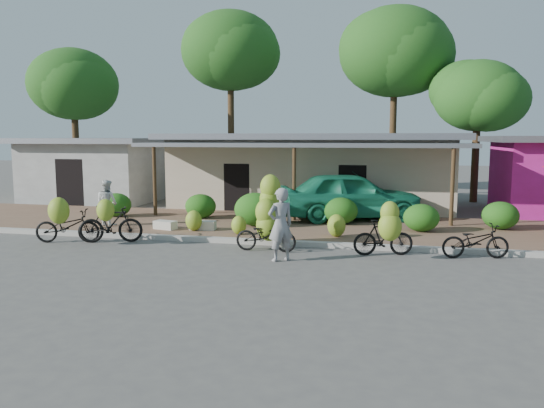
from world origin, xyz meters
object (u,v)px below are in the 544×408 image
(bike_far_left, at_px, (66,224))
(sack_far, at_px, (165,225))
(bike_far_right, at_px, (475,241))
(vendor, at_px, (281,225))
(tree_back_left, at_px, (71,83))
(tree_far_center, at_px, (228,50))
(bike_right, at_px, (385,233))
(sack_near, at_px, (203,225))
(bike_center, at_px, (268,221))
(bystander, at_px, (107,203))
(tree_center_right, at_px, (391,51))
(bike_left, at_px, (110,222))
(teal_van, at_px, (350,196))
(tree_near_right, at_px, (474,94))

(bike_far_left, xyz_separation_m, sack_far, (2.17, 2.33, -0.34))
(bike_far_left, relative_size, sack_far, 2.73)
(bike_far_right, relative_size, vendor, 0.97)
(tree_back_left, height_order, tree_far_center, tree_far_center)
(tree_back_left, bearing_deg, bike_far_left, -58.05)
(bike_right, height_order, sack_far, bike_right)
(sack_near, bearing_deg, bike_center, -36.14)
(tree_back_left, distance_m, vendor, 20.17)
(bike_far_left, height_order, bystander, bystander)
(bike_right, relative_size, vendor, 0.89)
(tree_center_right, height_order, bike_left, tree_center_right)
(bystander, bearing_deg, sack_near, -163.38)
(vendor, bearing_deg, bike_far_left, -45.09)
(tree_back_left, height_order, tree_center_right, tree_center_right)
(tree_back_left, relative_size, bike_center, 3.73)
(bike_far_left, bearing_deg, sack_near, -68.57)
(sack_far, relative_size, teal_van, 0.14)
(tree_center_right, height_order, teal_van, tree_center_right)
(teal_van, bearing_deg, vendor, 149.54)
(tree_back_left, xyz_separation_m, bike_right, (17.10, -12.02, -5.48))
(tree_center_right, bearing_deg, bike_far_left, -120.73)
(bike_far_right, bearing_deg, tree_near_right, -19.05)
(tree_far_center, xyz_separation_m, vendor, (6.46, -16.08, -7.13))
(sack_near, relative_size, bystander, 0.53)
(bike_left, height_order, bystander, bystander)
(tree_back_left, height_order, tree_near_right, tree_back_left)
(tree_far_center, xyz_separation_m, bystander, (-0.50, -12.62, -7.16))
(teal_van, bearing_deg, bike_far_right, -164.48)
(bike_center, xyz_separation_m, teal_van, (1.91, 5.35, 0.19))
(tree_back_left, distance_m, bike_center, 18.89)
(bike_left, height_order, vendor, vendor)
(bike_center, height_order, vendor, bike_center)
(tree_far_center, distance_m, vendor, 18.73)
(bike_right, relative_size, bike_far_right, 0.92)
(sack_near, bearing_deg, bike_far_right, -12.75)
(bike_right, bearing_deg, bike_center, 69.79)
(tree_back_left, height_order, teal_van, tree_back_left)
(vendor, bearing_deg, tree_near_right, -152.35)
(vendor, bearing_deg, teal_van, -138.84)
(teal_van, bearing_deg, sack_near, 106.25)
(tree_center_right, bearing_deg, bystander, -125.91)
(tree_center_right, bearing_deg, vendor, -98.72)
(teal_van, bearing_deg, bike_left, 109.38)
(bike_left, bearing_deg, tree_far_center, -14.66)
(bike_right, bearing_deg, bike_far_left, 76.12)
(bike_left, relative_size, sack_far, 2.64)
(bystander, distance_m, teal_van, 8.83)
(bike_far_right, xyz_separation_m, bystander, (-11.94, 2.02, 0.46))
(tree_near_right, bearing_deg, bike_far_right, -96.76)
(bystander, bearing_deg, bike_far_right, -170.90)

